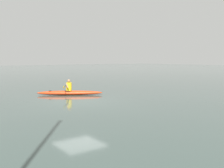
# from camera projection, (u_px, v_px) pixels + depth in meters

# --- Properties ---
(ground_plane) EXTENTS (160.00, 160.00, 0.00)m
(ground_plane) POSITION_uv_depth(u_px,v_px,m) (79.00, 102.00, 15.11)
(ground_plane) COLOR #384742
(kayak) EXTENTS (3.95, 2.97, 0.29)m
(kayak) POSITION_uv_depth(u_px,v_px,m) (70.00, 93.00, 17.90)
(kayak) COLOR red
(kayak) RESTS_ON ground
(kayaker) EXTENTS (1.37, 1.97, 0.76)m
(kayaker) POSITION_uv_depth(u_px,v_px,m) (69.00, 86.00, 17.85)
(kayaker) COLOR yellow
(kayaker) RESTS_ON kayak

